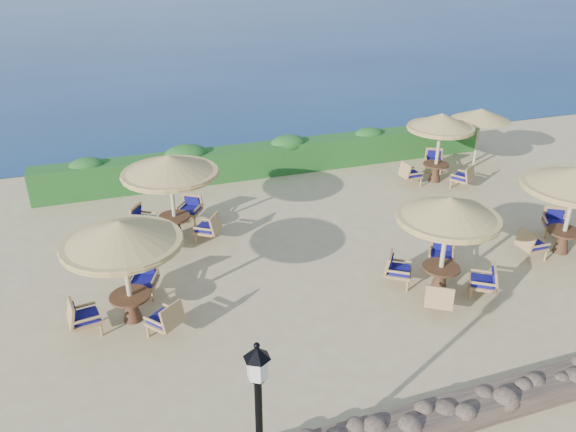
{
  "coord_description": "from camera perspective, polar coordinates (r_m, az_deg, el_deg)",
  "views": [
    {
      "loc": [
        -6.36,
        -12.6,
        8.18
      ],
      "look_at": [
        -1.73,
        0.78,
        1.3
      ],
      "focal_mm": 35.0,
      "sensor_mm": 36.0,
      "label": 1
    }
  ],
  "objects": [
    {
      "name": "cafe_set_3",
      "position": [
        17.0,
        -11.81,
        3.47
      ],
      "size": [
        2.89,
        2.89,
        2.65
      ],
      "color": "#CBBA8F",
      "rests_on": "ground"
    },
    {
      "name": "extra_parasol",
      "position": [
        23.53,
        19.03,
        9.72
      ],
      "size": [
        2.3,
        2.3,
        2.41
      ],
      "color": "#CBBA8F",
      "rests_on": "ground"
    },
    {
      "name": "ground",
      "position": [
        16.32,
        6.67,
        -4.37
      ],
      "size": [
        120.0,
        120.0,
        0.0
      ],
      "primitive_type": "plane",
      "color": "tan",
      "rests_on": "ground"
    },
    {
      "name": "cafe_set_0",
      "position": [
        13.29,
        -16.39,
        -3.42
      ],
      "size": [
        2.82,
        2.82,
        2.65
      ],
      "color": "#CBBA8F",
      "rests_on": "ground"
    },
    {
      "name": "cafe_set_1",
      "position": [
        14.51,
        15.79,
        -1.37
      ],
      "size": [
        2.71,
        2.71,
        2.65
      ],
      "color": "#CBBA8F",
      "rests_on": "ground"
    },
    {
      "name": "stone_wall",
      "position": [
        12.04,
        19.96,
        -17.44
      ],
      "size": [
        15.0,
        0.65,
        0.44
      ],
      "primitive_type": "cube",
      "color": "brown",
      "rests_on": "ground"
    },
    {
      "name": "cafe_set_2",
      "position": [
        17.63,
        27.09,
        2.27
      ],
      "size": [
        3.01,
        3.01,
        2.65
      ],
      "color": "#CBBA8F",
      "rests_on": "ground"
    },
    {
      "name": "sea",
      "position": [
        83.25,
        -15.52,
        19.42
      ],
      "size": [
        160.0,
        160.0,
        0.0
      ],
      "primitive_type": "plane",
      "color": "#0C234F",
      "rests_on": "ground"
    },
    {
      "name": "cafe_set_4",
      "position": [
        21.62,
        15.16,
        7.93
      ],
      "size": [
        2.65,
        2.77,
        2.65
      ],
      "color": "#CBBA8F",
      "rests_on": "ground"
    },
    {
      "name": "hedge",
      "position": [
        22.14,
        -1.21,
        5.89
      ],
      "size": [
        18.0,
        0.9,
        1.2
      ],
      "primitive_type": "cube",
      "color": "#184D19",
      "rests_on": "ground"
    }
  ]
}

